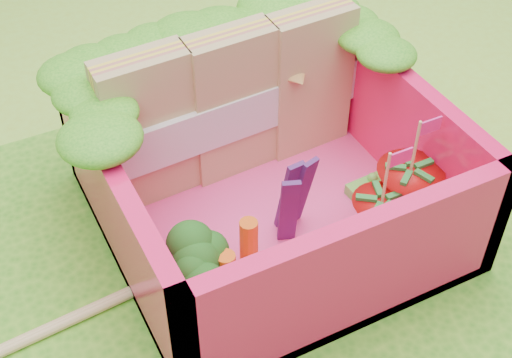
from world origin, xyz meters
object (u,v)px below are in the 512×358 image
object	(u,v)px
broccoli	(201,269)
sandwich_stack	(233,104)
strawberry_left	(379,221)
strawberry_right	(406,194)
bento_box	(268,170)

from	to	relation	value
broccoli	sandwich_stack	bearing A→B (deg)	56.10
sandwich_stack	broccoli	xyz separation A→B (m)	(-0.44, -0.65, -0.13)
strawberry_left	strawberry_right	world-z (taller)	strawberry_right
bento_box	sandwich_stack	xyz separation A→B (m)	(0.00, 0.33, 0.10)
sandwich_stack	strawberry_left	xyz separation A→B (m)	(0.29, -0.69, -0.20)
sandwich_stack	broccoli	bearing A→B (deg)	-123.90
broccoli	strawberry_left	bearing A→B (deg)	-3.01
bento_box	broccoli	bearing A→B (deg)	-143.71
strawberry_left	strawberry_right	bearing A→B (deg)	20.40
bento_box	strawberry_left	world-z (taller)	bento_box
bento_box	strawberry_left	distance (m)	0.47
strawberry_left	strawberry_right	size ratio (longest dim) A/B	0.93
strawberry_right	sandwich_stack	bearing A→B (deg)	126.66
broccoli	strawberry_right	bearing A→B (deg)	1.65
strawberry_left	broccoli	bearing A→B (deg)	176.99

